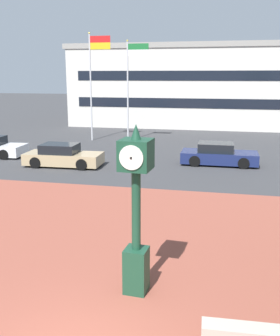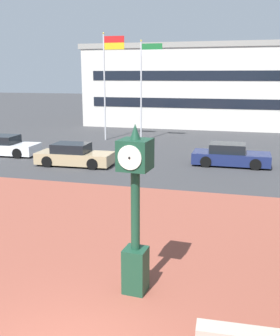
{
  "view_description": "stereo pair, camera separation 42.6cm",
  "coord_description": "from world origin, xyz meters",
  "px_view_note": "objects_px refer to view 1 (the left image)",
  "views": [
    {
      "loc": [
        2.51,
        -5.55,
        5.12
      ],
      "look_at": [
        0.59,
        3.27,
        2.99
      ],
      "focal_mm": 42.21,
      "sensor_mm": 36.0,
      "label": 1
    },
    {
      "loc": [
        2.93,
        -5.45,
        5.12
      ],
      "look_at": [
        0.59,
        3.27,
        2.99
      ],
      "focal_mm": 42.21,
      "sensor_mm": 36.0,
      "label": 2
    }
  ],
  "objects_px": {
    "car_street_distant": "(63,156)",
    "flagpole_primary": "(93,77)",
    "car_street_near": "(218,155)",
    "civic_building": "(197,85)",
    "street_clock": "(136,210)",
    "flagpole_secondary": "(130,82)"
  },
  "relations": [
    {
      "from": "car_street_distant",
      "to": "flagpole_primary",
      "type": "xyz_separation_m",
      "value": [
        -1.19,
        9.18,
        4.41
      ]
    },
    {
      "from": "car_street_distant",
      "to": "civic_building",
      "type": "height_order",
      "value": "civic_building"
    },
    {
      "from": "street_clock",
      "to": "car_street_near",
      "type": "distance_m",
      "value": 14.81
    },
    {
      "from": "street_clock",
      "to": "flagpole_primary",
      "type": "distance_m",
      "value": 23.27
    },
    {
      "from": "car_street_near",
      "to": "civic_building",
      "type": "distance_m",
      "value": 20.13
    },
    {
      "from": "flagpole_primary",
      "to": "street_clock",
      "type": "bearing_deg",
      "value": -68.82
    },
    {
      "from": "car_street_distant",
      "to": "flagpole_primary",
      "type": "distance_m",
      "value": 10.25
    },
    {
      "from": "street_clock",
      "to": "car_street_near",
      "type": "xyz_separation_m",
      "value": [
        1.6,
        14.64,
        -1.51
      ]
    },
    {
      "from": "civic_building",
      "to": "car_street_near",
      "type": "bearing_deg",
      "value": -81.88
    },
    {
      "from": "flagpole_primary",
      "to": "car_street_distant",
      "type": "bearing_deg",
      "value": -82.6
    },
    {
      "from": "car_street_near",
      "to": "flagpole_primary",
      "type": "relative_size",
      "value": 0.53
    },
    {
      "from": "civic_building",
      "to": "car_street_distant",
      "type": "bearing_deg",
      "value": -105.17
    },
    {
      "from": "car_street_near",
      "to": "civic_building",
      "type": "bearing_deg",
      "value": -171.95
    },
    {
      "from": "car_street_near",
      "to": "flagpole_primary",
      "type": "height_order",
      "value": "flagpole_primary"
    },
    {
      "from": "car_street_distant",
      "to": "civic_building",
      "type": "relative_size",
      "value": 0.17
    },
    {
      "from": "flagpole_primary",
      "to": "civic_building",
      "type": "xyz_separation_m",
      "value": [
        7.14,
        12.74,
        -0.92
      ]
    },
    {
      "from": "civic_building",
      "to": "flagpole_primary",
      "type": "bearing_deg",
      "value": -119.25
    },
    {
      "from": "flagpole_secondary",
      "to": "flagpole_primary",
      "type": "bearing_deg",
      "value": 180.0
    },
    {
      "from": "car_street_near",
      "to": "civic_building",
      "type": "relative_size",
      "value": 0.17
    },
    {
      "from": "flagpole_secondary",
      "to": "street_clock",
      "type": "bearing_deg",
      "value": -75.98
    },
    {
      "from": "civic_building",
      "to": "street_clock",
      "type": "bearing_deg",
      "value": -87.99
    },
    {
      "from": "street_clock",
      "to": "flagpole_primary",
      "type": "xyz_separation_m",
      "value": [
        -8.34,
        21.52,
        2.89
      ]
    }
  ]
}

